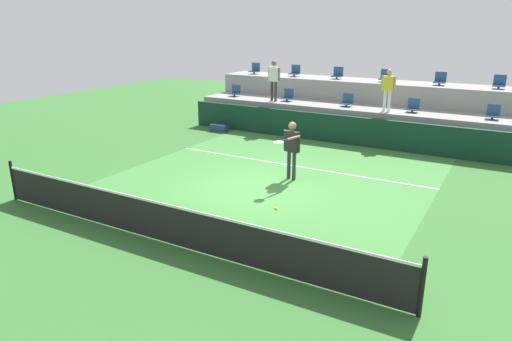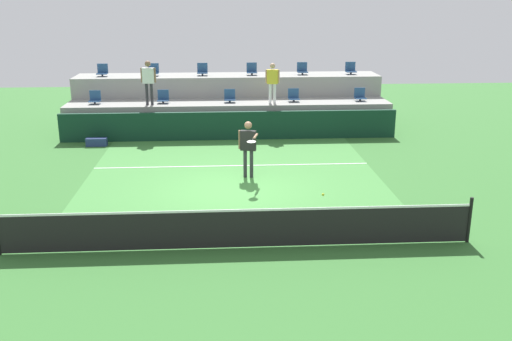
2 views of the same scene
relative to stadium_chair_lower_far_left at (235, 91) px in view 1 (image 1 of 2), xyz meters
name	(u,v)px [view 1 (image 1 of 2)]	position (x,y,z in m)	size (l,w,h in m)	color
ground_plane	(259,188)	(5.33, -7.23, -1.46)	(40.00, 40.00, 0.00)	#336B2D
court_inner_paint	(275,178)	(5.33, -6.23, -1.46)	(9.00, 10.00, 0.01)	#3D7F38
court_service_line	(295,166)	(5.33, -4.83, -1.46)	(9.00, 0.06, 0.00)	white
tennis_net	(166,222)	(5.33, -11.23, -0.97)	(10.48, 0.08, 1.07)	black
sponsor_backboard	(334,129)	(5.33, -1.23, -0.91)	(13.00, 0.16, 1.10)	#0F3323
seating_tier_lower	(346,121)	(5.33, 0.07, -0.84)	(13.00, 1.80, 1.25)	gray
seating_tier_upper	(360,104)	(5.33, 1.87, -0.41)	(13.00, 1.80, 2.10)	gray
stadium_chair_lower_far_left	(235,91)	(0.00, 0.00, 0.00)	(0.44, 0.40, 0.52)	#2D2D33
stadium_chair_lower_left	(288,96)	(2.69, 0.00, 0.00)	(0.44, 0.40, 0.52)	#2D2D33
stadium_chair_lower_center	(347,101)	(5.36, 0.00, 0.00)	(0.44, 0.40, 0.52)	#2D2D33
stadium_chair_lower_right	(413,106)	(7.95, 0.00, 0.00)	(0.44, 0.40, 0.52)	#2D2D33
stadium_chair_lower_far_right	(493,113)	(10.68, 0.00, 0.00)	(0.44, 0.40, 0.52)	#2D2D33
stadium_chair_upper_far_left	(255,69)	(0.02, 1.80, 0.85)	(0.44, 0.40, 0.52)	#2D2D33
stadium_chair_upper_left	(295,72)	(2.16, 1.80, 0.85)	(0.44, 0.40, 0.52)	#2D2D33
stadium_chair_upper_mid_left	(338,74)	(4.24, 1.80, 0.85)	(0.44, 0.40, 0.52)	#2D2D33
stadium_chair_upper_mid_right	(385,77)	(6.35, 1.80, 0.85)	(0.44, 0.40, 0.52)	#2D2D33
stadium_chair_upper_right	(440,80)	(8.54, 1.80, 0.85)	(0.44, 0.40, 0.52)	#2D2D33
stadium_chair_upper_far_right	(499,83)	(10.66, 1.80, 0.85)	(0.44, 0.40, 0.52)	#2D2D33
tennis_player	(291,145)	(5.79, -6.13, -0.38)	(0.60, 1.29, 1.76)	#2D2D33
spectator_in_white	(274,77)	(2.20, -0.38, 0.83)	(0.60, 0.25, 1.72)	#2D2D33
spectator_leaning_on_rail	(388,87)	(7.05, -0.38, 0.73)	(0.57, 0.24, 1.59)	white
tennis_ball	(276,209)	(7.37, -10.17, -0.63)	(0.07, 0.07, 0.07)	#CCE033
equipment_bag	(219,128)	(0.34, -1.90, -1.31)	(0.76, 0.28, 0.30)	navy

